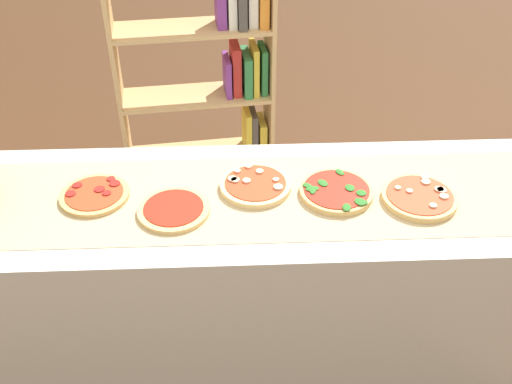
% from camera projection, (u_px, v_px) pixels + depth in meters
% --- Properties ---
extents(ground_plane, '(12.00, 12.00, 0.00)m').
position_uv_depth(ground_plane, '(256.00, 368.00, 2.45)').
color(ground_plane, '#4C2D19').
extents(counter, '(2.22, 0.64, 0.90)m').
position_uv_depth(counter, '(256.00, 293.00, 2.18)').
color(counter, beige).
rests_on(counter, ground_plane).
extents(parchment_paper, '(2.05, 0.46, 0.00)m').
position_uv_depth(parchment_paper, '(256.00, 197.00, 1.91)').
color(parchment_paper, tan).
rests_on(parchment_paper, counter).
extents(pizza_pepperoni_0, '(0.22, 0.22, 0.02)m').
position_uv_depth(pizza_pepperoni_0, '(95.00, 195.00, 1.90)').
color(pizza_pepperoni_0, tan).
rests_on(pizza_pepperoni_0, parchment_paper).
extents(pizza_plain_1, '(0.23, 0.23, 0.02)m').
position_uv_depth(pizza_plain_1, '(174.00, 209.00, 1.84)').
color(pizza_plain_1, '#DBB26B').
rests_on(pizza_plain_1, parchment_paper).
extents(pizza_mushroom_2, '(0.24, 0.24, 0.03)m').
position_uv_depth(pizza_mushroom_2, '(255.00, 185.00, 1.94)').
color(pizza_mushroom_2, '#E5C17F').
rests_on(pizza_mushroom_2, parchment_paper).
extents(pizza_spinach_3, '(0.24, 0.24, 0.03)m').
position_uv_depth(pizza_spinach_3, '(336.00, 192.00, 1.91)').
color(pizza_spinach_3, '#DBB26B').
rests_on(pizza_spinach_3, parchment_paper).
extents(pizza_mushroom_4, '(0.24, 0.24, 0.03)m').
position_uv_depth(pizza_mushroom_4, '(419.00, 197.00, 1.88)').
color(pizza_mushroom_4, '#DBB26B').
rests_on(pizza_mushroom_4, parchment_paper).
extents(bookshelf, '(0.78, 0.34, 1.40)m').
position_uv_depth(bookshelf, '(218.00, 99.00, 2.93)').
color(bookshelf, tan).
rests_on(bookshelf, ground_plane).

